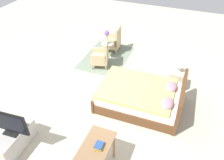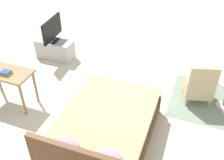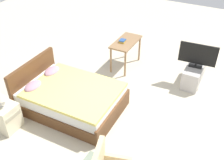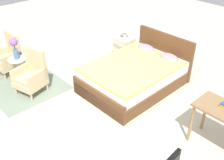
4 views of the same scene
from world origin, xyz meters
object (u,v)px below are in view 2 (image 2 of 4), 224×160
at_px(armchair_by_window_right, 199,86).
at_px(book_stack, 6,73).
at_px(bed, 105,130).
at_px(tv_stand, 55,49).
at_px(vanity_desk, 6,76).
at_px(tv_flatscreen, 52,30).

distance_m(armchair_by_window_right, book_stack, 3.78).
distance_m(bed, book_stack, 2.17).
relative_size(tv_stand, vanity_desk, 0.92).
distance_m(bed, tv_stand, 3.15).
distance_m(armchair_by_window_right, tv_stand, 3.66).
relative_size(tv_flatscreen, vanity_desk, 0.86).
relative_size(vanity_desk, book_stack, 4.76).
bearing_deg(armchair_by_window_right, vanity_desk, 21.65).
bearing_deg(tv_stand, vanity_desk, 92.63).
relative_size(armchair_by_window_right, book_stack, 4.21).
height_order(tv_flatscreen, vanity_desk, tv_flatscreen).
xyz_separation_m(bed, armchair_by_window_right, (-1.35, -1.73, 0.08)).
distance_m(tv_flatscreen, book_stack, 1.94).
height_order(vanity_desk, book_stack, book_stack).
height_order(tv_stand, vanity_desk, vanity_desk).
bearing_deg(tv_stand, armchair_by_window_right, 172.79).
bearing_deg(bed, armchair_by_window_right, -128.10).
bearing_deg(tv_stand, tv_flatscreen, 4.35).
xyz_separation_m(bed, book_stack, (2.10, -0.25, 0.50)).
height_order(tv_stand, tv_flatscreen, tv_flatscreen).
relative_size(tv_stand, book_stack, 4.39).
height_order(bed, tv_stand, bed).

